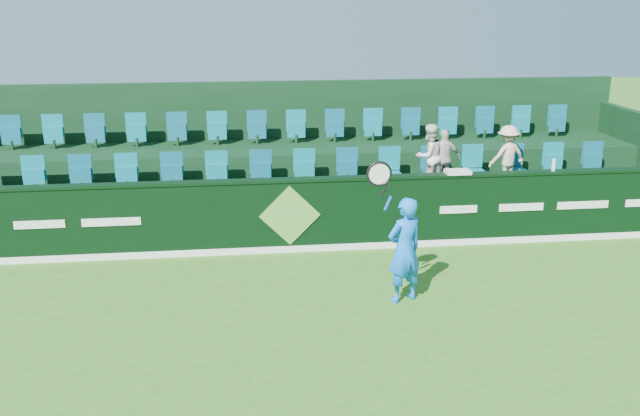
{
  "coord_description": "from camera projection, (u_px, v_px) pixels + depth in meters",
  "views": [
    {
      "loc": [
        -0.93,
        -8.19,
        4.48
      ],
      "look_at": [
        0.41,
        2.8,
        1.15
      ],
      "focal_mm": 40.0,
      "sensor_mm": 36.0,
      "label": 1
    }
  ],
  "objects": [
    {
      "name": "sponsor_hoarding",
      "position": [
        289.0,
        215.0,
        12.79
      ],
      "size": [
        16.0,
        0.25,
        1.35
      ],
      "color": "black",
      "rests_on": "ground"
    },
    {
      "name": "spectator_right",
      "position": [
        507.0,
        155.0,
        14.16
      ],
      "size": [
        0.86,
        0.61,
        1.21
      ],
      "primitive_type": "imported",
      "rotation": [
        0.0,
        0.0,
        3.37
      ],
      "color": "beige",
      "rests_on": "stand_tier_front"
    },
    {
      "name": "spectator_middle",
      "position": [
        444.0,
        159.0,
        14.02
      ],
      "size": [
        0.69,
        0.31,
        1.15
      ],
      "primitive_type": "imported",
      "rotation": [
        0.0,
        0.0,
        3.19
      ],
      "color": "beige",
      "rests_on": "stand_tier_front"
    },
    {
      "name": "stand_rear",
      "position": [
        277.0,
        146.0,
        15.91
      ],
      "size": [
        16.0,
        4.1,
        2.6
      ],
      "color": "black",
      "rests_on": "ground"
    },
    {
      "name": "ground",
      "position": [
        315.0,
        356.0,
        9.19
      ],
      "size": [
        60.0,
        60.0,
        0.0
      ],
      "primitive_type": "plane",
      "color": "#316A19",
      "rests_on": "ground"
    },
    {
      "name": "stand_tier_back",
      "position": [
        278.0,
        176.0,
        15.65
      ],
      "size": [
        16.0,
        1.8,
        1.3
      ],
      "primitive_type": "cube",
      "color": "black",
      "rests_on": "ground"
    },
    {
      "name": "towel",
      "position": [
        458.0,
        172.0,
        12.95
      ],
      "size": [
        0.45,
        0.29,
        0.07
      ],
      "primitive_type": "cube",
      "color": "silver",
      "rests_on": "sponsor_hoarding"
    },
    {
      "name": "seat_row_front",
      "position": [
        283.0,
        172.0,
        14.1
      ],
      "size": [
        13.5,
        0.5,
        0.6
      ],
      "primitive_type": "cube",
      "color": "#096F81",
      "rests_on": "stand_tier_front"
    },
    {
      "name": "tennis_player",
      "position": [
        404.0,
        249.0,
        10.63
      ],
      "size": [
        1.03,
        0.59,
        2.27
      ],
      "color": "#0E6EF2",
      "rests_on": "ground"
    },
    {
      "name": "spectator_left",
      "position": [
        429.0,
        156.0,
        13.97
      ],
      "size": [
        0.76,
        0.69,
        1.27
      ],
      "primitive_type": "imported",
      "rotation": [
        0.0,
        0.0,
        3.57
      ],
      "color": "white",
      "rests_on": "stand_tier_front"
    },
    {
      "name": "seat_row_back",
      "position": [
        277.0,
        131.0,
        15.67
      ],
      "size": [
        13.5,
        0.5,
        0.6
      ],
      "primitive_type": "cube",
      "color": "#096F81",
      "rests_on": "stand_tier_back"
    },
    {
      "name": "drinks_bottle",
      "position": [
        554.0,
        165.0,
        13.14
      ],
      "size": [
        0.07,
        0.07,
        0.22
      ],
      "primitive_type": "cylinder",
      "color": "silver",
      "rests_on": "sponsor_hoarding"
    },
    {
      "name": "stand_tier_front",
      "position": [
        285.0,
        212.0,
        13.92
      ],
      "size": [
        16.0,
        2.0,
        0.8
      ],
      "primitive_type": "cube",
      "color": "black",
      "rests_on": "ground"
    }
  ]
}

